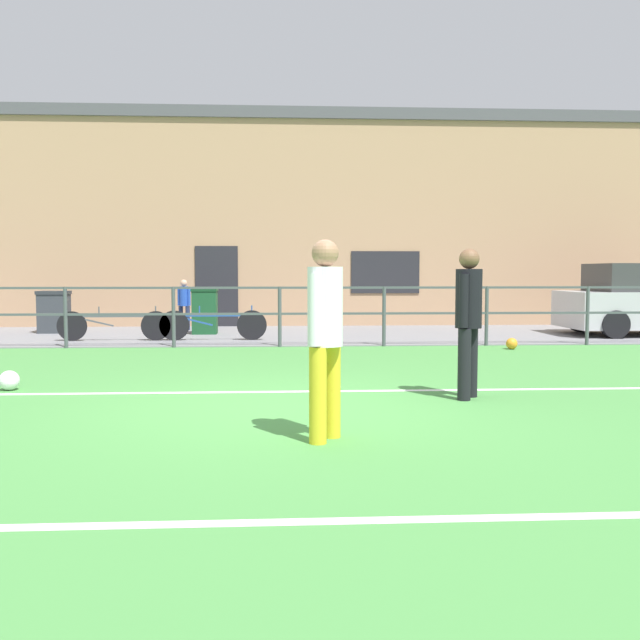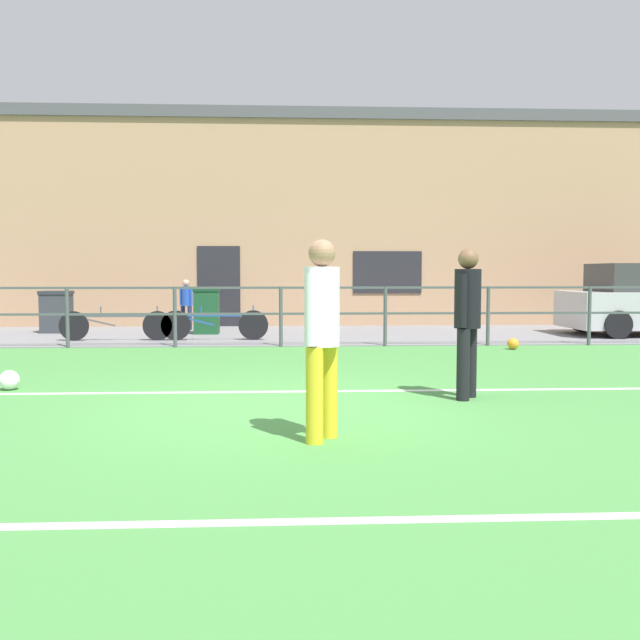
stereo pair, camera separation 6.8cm
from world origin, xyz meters
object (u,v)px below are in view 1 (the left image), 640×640
soccer_ball_match (512,344)px  soccer_ball_spare (9,380)px  bicycle_parked_1 (114,325)px  spectator_child (184,301)px  trash_bin_0 (54,312)px  bicycle_parked_2 (213,325)px  player_striker (325,327)px  trash_bin_1 (205,311)px  player_goalkeeper (469,314)px

soccer_ball_match → soccer_ball_spare: size_ratio=0.88×
bicycle_parked_1 → soccer_ball_spare: bearing=-88.6°
spectator_child → soccer_ball_spare: bearing=101.2°
soccer_ball_match → spectator_child: 8.06m
bicycle_parked_1 → trash_bin_0: trash_bin_0 is taller
bicycle_parked_1 → bicycle_parked_2: bearing=-0.0°
player_striker → trash_bin_0: (-5.61, 10.73, -0.45)m
soccer_ball_match → bicycle_parked_2: size_ratio=0.10×
player_striker → trash_bin_1: size_ratio=1.61×
soccer_ball_spare → trash_bin_0: trash_bin_0 is taller
bicycle_parked_2 → trash_bin_0: 4.35m
player_goalkeeper → soccer_ball_spare: bearing=113.6°
soccer_ball_match → bicycle_parked_1: (-7.68, 1.87, 0.23)m
bicycle_parked_2 → soccer_ball_spare: bearing=-107.4°
soccer_ball_match → bicycle_parked_1: bicycle_parked_1 is taller
player_striker → soccer_ball_match: 7.92m
bicycle_parked_2 → soccer_ball_match: bearing=-18.3°
player_striker → trash_bin_0: 12.11m
soccer_ball_spare → bicycle_parked_1: bearing=91.4°
player_goalkeeper → spectator_child: size_ratio=1.37×
soccer_ball_spare → bicycle_parked_1: size_ratio=0.10×
soccer_ball_spare → trash_bin_0: (-1.97, 7.99, 0.39)m
player_goalkeeper → spectator_child: 10.52m
soccer_ball_spare → trash_bin_1: 7.68m
player_goalkeeper → bicycle_parked_1: player_goalkeeper is taller
player_striker → spectator_child: size_ratio=1.38×
player_striker → bicycle_parked_2: size_ratio=0.76×
player_striker → trash_bin_0: size_ratio=1.74×
spectator_child → trash_bin_1: (0.62, -1.17, -0.17)m
player_goalkeeper → bicycle_parked_2: (-3.48, 6.83, -0.61)m
trash_bin_1 → bicycle_parked_2: bearing=-78.1°
soccer_ball_spare → bicycle_parked_2: (1.87, 5.97, 0.22)m
trash_bin_1 → soccer_ball_spare: bearing=-101.7°
spectator_child → trash_bin_0: spectator_child is taller
spectator_child → bicycle_parked_1: size_ratio=0.53×
soccer_ball_spare → trash_bin_0: size_ratio=0.25×
soccer_ball_match → trash_bin_1: size_ratio=0.20×
soccer_ball_match → bicycle_parked_2: 5.96m
player_striker → soccer_ball_spare: 4.62m
player_goalkeeper → trash_bin_1: 9.20m
player_goalkeeper → bicycle_parked_1: 8.80m
player_striker → bicycle_parked_2: (-1.76, 8.71, -0.62)m
soccer_ball_spare → spectator_child: size_ratio=0.19×
player_goalkeeper → soccer_ball_spare: size_ratio=7.05×
player_goalkeeper → bicycle_parked_2: 7.69m
soccer_ball_spare → spectator_child: 8.74m
bicycle_parked_1 → player_striker: bearing=-66.5°
bicycle_parked_1 → trash_bin_0: size_ratio=2.37×
spectator_child → trash_bin_0: bearing=30.5°
soccer_ball_match → soccer_ball_spare: 8.58m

